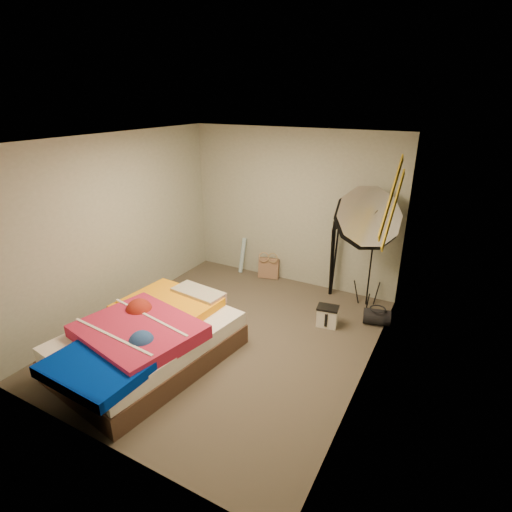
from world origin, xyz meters
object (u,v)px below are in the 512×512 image
Objects in this scene: duffel_bag at (377,317)px; bed at (148,340)px; photo_umbrella at (367,219)px; tote_bag at (269,268)px; wrapping_roll at (242,255)px; camera_tripod at (333,254)px; camera_case at (327,317)px.

duffel_bag is 3.04m from bed.
tote_bag is at bearing 168.61° from photo_umbrella.
photo_umbrella is at bearing -8.69° from wrapping_roll.
tote_bag is 1.25m from camera_tripod.
camera_case is 1.44m from photo_umbrella.
duffel_bag is at bearing 44.27° from bed.
wrapping_roll is 0.52× the size of camera_tripod.
duffel_bag is 0.29× the size of camera_tripod.
tote_bag is 0.54m from wrapping_roll.
camera_case is at bearing -49.57° from tote_bag.
camera_tripod is (-0.26, 0.92, 0.56)m from camera_case.
bed is at bearing -149.20° from duffel_bag.
photo_umbrella is at bearing 124.09° from duffel_bag.
wrapping_roll is at bearing 176.93° from camera_tripod.
camera_case is at bearing -27.70° from wrapping_roll.
camera_tripod reaches higher than bed.
wrapping_roll is 2.60m from duffel_bag.
wrapping_roll is 0.27× the size of bed.
photo_umbrella is 0.88m from camera_tripod.
duffel_bag is (1.99, -0.65, -0.07)m from tote_bag.
photo_umbrella is at bearing -25.19° from tote_bag.
camera_tripod reaches higher than wrapping_roll.
wrapping_roll is at bearing 143.27° from camera_case.
camera_case is 0.75× the size of duffel_bag.
wrapping_roll is 2.18m from camera_case.
camera_case is at bearing -109.48° from photo_umbrella.
bed is 3.23m from photo_umbrella.
bed is (0.34, -2.77, -0.02)m from wrapping_roll.
camera_tripod is at bearing 154.36° from photo_umbrella.
camera_case is at bearing -74.06° from camera_tripod.
photo_umbrella reaches higher than camera_tripod.
bed is at bearing -116.29° from camera_tripod.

